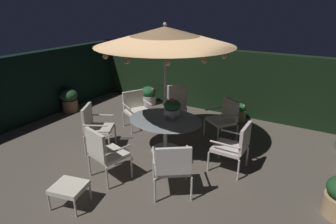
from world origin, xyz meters
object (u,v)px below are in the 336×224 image
at_px(potted_plant_back_center, 240,112).
at_px(potted_plant_back_left, 69,100).
at_px(patio_chair_north, 225,116).
at_px(patio_chair_west, 235,145).
at_px(potted_plant_left_near, 148,95).
at_px(patio_chair_southeast, 95,125).
at_px(patio_dining_table, 165,125).
at_px(ottoman_footrest, 69,188).
at_px(centerpiece_planter, 172,107).
at_px(patio_chair_south, 104,151).
at_px(patio_umbrella, 165,36).
at_px(patio_chair_southwest, 172,165).
at_px(patio_chair_east, 136,107).
at_px(patio_chair_northeast, 176,104).

relative_size(potted_plant_back_center, potted_plant_back_left, 0.75).
distance_m(patio_chair_north, patio_chair_west, 1.43).
relative_size(patio_chair_west, potted_plant_left_near, 1.70).
bearing_deg(patio_chair_southeast, patio_dining_table, 27.92).
xyz_separation_m(potted_plant_back_center, potted_plant_left_near, (-2.98, -0.12, 0.04)).
distance_m(patio_chair_west, ottoman_footrest, 3.06).
relative_size(centerpiece_planter, patio_chair_southeast, 0.45).
height_order(patio_chair_south, patio_chair_west, patio_chair_south).
height_order(patio_umbrella, potted_plant_back_left, patio_umbrella).
bearing_deg(patio_umbrella, patio_chair_southwest, -55.08).
xyz_separation_m(patio_chair_east, potted_plant_back_center, (2.28, 1.75, -0.29)).
height_order(patio_umbrella, patio_chair_southwest, patio_umbrella).
bearing_deg(patio_chair_north, centerpiece_planter, -124.27).
bearing_deg(patio_chair_southwest, patio_chair_south, -170.07).
xyz_separation_m(patio_chair_southeast, potted_plant_back_left, (-2.39, 1.37, -0.23)).
relative_size(patio_chair_southwest, potted_plant_back_left, 1.45).
height_order(patio_chair_southeast, patio_chair_west, patio_chair_southeast).
relative_size(patio_chair_west, ottoman_footrest, 1.66).
xyz_separation_m(patio_chair_south, ottoman_footrest, (0.00, -0.85, -0.27)).
bearing_deg(potted_plant_left_near, patio_chair_north, -20.83).
bearing_deg(patio_chair_south, patio_chair_southwest, 9.93).
bearing_deg(patio_umbrella, patio_chair_south, -104.95).
height_order(patio_chair_south, potted_plant_back_left, patio_chair_south).
height_order(patio_chair_west, ottoman_footrest, patio_chair_west).
distance_m(patio_dining_table, potted_plant_back_left, 3.83).
distance_m(patio_chair_north, patio_chair_southwest, 2.53).
height_order(patio_dining_table, centerpiece_planter, centerpiece_planter).
bearing_deg(potted_plant_back_center, patio_chair_southeast, -125.48).
height_order(patio_chair_north, patio_chair_southeast, patio_chair_southeast).
xyz_separation_m(patio_umbrella, potted_plant_back_center, (0.93, 2.50, -2.24)).
bearing_deg(potted_plant_back_center, patio_chair_northeast, -144.76).
bearing_deg(patio_chair_south, ottoman_footrest, -89.87).
bearing_deg(patio_umbrella, patio_dining_table, -145.10).
distance_m(patio_chair_south, potted_plant_left_near, 4.24).
xyz_separation_m(patio_chair_northeast, potted_plant_back_center, (1.47, 1.04, -0.31)).
relative_size(patio_chair_southeast, potted_plant_left_near, 1.75).
height_order(patio_chair_north, potted_plant_back_center, patio_chair_north).
xyz_separation_m(patio_dining_table, patio_chair_north, (0.91, 1.26, -0.05)).
bearing_deg(patio_dining_table, ottoman_footrest, -99.64).
height_order(patio_chair_east, patio_chair_southwest, patio_chair_southwest).
bearing_deg(patio_chair_east, patio_chair_south, -67.17).
height_order(potted_plant_left_near, potted_plant_back_left, potted_plant_back_left).
distance_m(patio_chair_east, potted_plant_back_left, 2.42).
relative_size(patio_dining_table, centerpiece_planter, 3.56).
bearing_deg(patio_umbrella, potted_plant_back_left, 170.28).
distance_m(patio_chair_east, patio_chair_southwest, 3.03).
relative_size(patio_chair_northeast, ottoman_footrest, 1.69).
bearing_deg(ottoman_footrest, patio_chair_west, 50.03).
distance_m(patio_dining_table, patio_chair_west, 1.56).
height_order(patio_chair_northeast, patio_chair_southwest, patio_chair_northeast).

